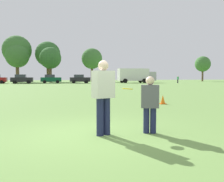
{
  "coord_description": "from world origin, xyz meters",
  "views": [
    {
      "loc": [
        -0.86,
        -5.94,
        1.44
      ],
      "look_at": [
        0.91,
        2.01,
        0.96
      ],
      "focal_mm": 39.78,
      "sensor_mm": 36.0,
      "label": 1
    }
  ],
  "objects_px": {
    "parked_car_mid_right": "(51,79)",
    "bystander_sideline_watcher": "(178,79)",
    "player_defender": "(150,102)",
    "parked_car_near_right": "(80,79)",
    "player_thrower": "(103,93)",
    "frisbee": "(128,89)",
    "box_truck": "(136,75)",
    "parked_car_center": "(22,79)",
    "traffic_cone": "(163,100)"
  },
  "relations": [
    {
      "from": "parked_car_center",
      "to": "frisbee",
      "type": "bearing_deg",
      "value": -79.48
    },
    {
      "from": "player_thrower",
      "to": "parked_car_near_right",
      "type": "relative_size",
      "value": 0.43
    },
    {
      "from": "frisbee",
      "to": "parked_car_center",
      "type": "bearing_deg",
      "value": 100.52
    },
    {
      "from": "parked_car_near_right",
      "to": "box_truck",
      "type": "distance_m",
      "value": 12.72
    },
    {
      "from": "player_thrower",
      "to": "bystander_sideline_watcher",
      "type": "bearing_deg",
      "value": 60.6
    },
    {
      "from": "parked_car_mid_right",
      "to": "parked_car_near_right",
      "type": "distance_m",
      "value": 5.97
    },
    {
      "from": "traffic_cone",
      "to": "parked_car_near_right",
      "type": "height_order",
      "value": "parked_car_near_right"
    },
    {
      "from": "parked_car_center",
      "to": "parked_car_mid_right",
      "type": "xyz_separation_m",
      "value": [
        5.67,
        0.84,
        0.0
      ]
    },
    {
      "from": "traffic_cone",
      "to": "parked_car_near_right",
      "type": "relative_size",
      "value": 0.11
    },
    {
      "from": "traffic_cone",
      "to": "player_thrower",
      "type": "bearing_deg",
      "value": -125.15
    },
    {
      "from": "frisbee",
      "to": "traffic_cone",
      "type": "relative_size",
      "value": 0.57
    },
    {
      "from": "player_defender",
      "to": "box_truck",
      "type": "height_order",
      "value": "box_truck"
    },
    {
      "from": "box_truck",
      "to": "bystander_sideline_watcher",
      "type": "bearing_deg",
      "value": -29.19
    },
    {
      "from": "bystander_sideline_watcher",
      "to": "player_thrower",
      "type": "bearing_deg",
      "value": -119.4
    },
    {
      "from": "parked_car_center",
      "to": "parked_car_mid_right",
      "type": "distance_m",
      "value": 5.73
    },
    {
      "from": "player_defender",
      "to": "bystander_sideline_watcher",
      "type": "relative_size",
      "value": 0.92
    },
    {
      "from": "frisbee",
      "to": "box_truck",
      "type": "xyz_separation_m",
      "value": [
        15.61,
        47.41,
        0.62
      ]
    },
    {
      "from": "bystander_sideline_watcher",
      "to": "parked_car_center",
      "type": "bearing_deg",
      "value": 173.56
    },
    {
      "from": "frisbee",
      "to": "parked_car_mid_right",
      "type": "bearing_deg",
      "value": 93.6
    },
    {
      "from": "parked_car_near_right",
      "to": "frisbee",
      "type": "bearing_deg",
      "value": -93.6
    },
    {
      "from": "player_thrower",
      "to": "bystander_sideline_watcher",
      "type": "relative_size",
      "value": 1.16
    },
    {
      "from": "player_thrower",
      "to": "parked_car_center",
      "type": "xyz_separation_m",
      "value": [
        -8.02,
        46.63,
        -0.1
      ]
    },
    {
      "from": "parked_car_near_right",
      "to": "box_truck",
      "type": "bearing_deg",
      "value": 3.54
    },
    {
      "from": "parked_car_near_right",
      "to": "bystander_sideline_watcher",
      "type": "height_order",
      "value": "parked_car_near_right"
    },
    {
      "from": "player_thrower",
      "to": "box_truck",
      "type": "distance_m",
      "value": 50.17
    },
    {
      "from": "player_defender",
      "to": "parked_car_near_right",
      "type": "height_order",
      "value": "parked_car_near_right"
    },
    {
      "from": "parked_car_center",
      "to": "bystander_sideline_watcher",
      "type": "relative_size",
      "value": 2.69
    },
    {
      "from": "player_defender",
      "to": "bystander_sideline_watcher",
      "type": "xyz_separation_m",
      "value": [
        23.04,
        43.03,
        0.08
      ]
    },
    {
      "from": "parked_car_mid_right",
      "to": "parked_car_near_right",
      "type": "xyz_separation_m",
      "value": [
        5.92,
        -0.8,
        0.0
      ]
    },
    {
      "from": "player_defender",
      "to": "parked_car_mid_right",
      "type": "height_order",
      "value": "parked_car_mid_right"
    },
    {
      "from": "player_thrower",
      "to": "player_defender",
      "type": "bearing_deg",
      "value": -1.9
    },
    {
      "from": "parked_car_near_right",
      "to": "traffic_cone",
      "type": "bearing_deg",
      "value": -89.0
    },
    {
      "from": "player_defender",
      "to": "box_truck",
      "type": "distance_m",
      "value": 49.84
    },
    {
      "from": "parked_car_near_right",
      "to": "player_defender",
      "type": "bearing_deg",
      "value": -92.91
    },
    {
      "from": "traffic_cone",
      "to": "parked_car_mid_right",
      "type": "distance_m",
      "value": 41.94
    },
    {
      "from": "player_thrower",
      "to": "parked_car_center",
      "type": "bearing_deg",
      "value": 99.76
    },
    {
      "from": "traffic_cone",
      "to": "frisbee",
      "type": "bearing_deg",
      "value": -121.22
    },
    {
      "from": "player_defender",
      "to": "parked_car_mid_right",
      "type": "relative_size",
      "value": 0.34
    },
    {
      "from": "frisbee",
      "to": "parked_car_center",
      "type": "distance_m",
      "value": 47.38
    },
    {
      "from": "bystander_sideline_watcher",
      "to": "box_truck",
      "type": "bearing_deg",
      "value": 150.81
    },
    {
      "from": "player_thrower",
      "to": "player_defender",
      "type": "relative_size",
      "value": 1.27
    },
    {
      "from": "player_thrower",
      "to": "traffic_cone",
      "type": "bearing_deg",
      "value": 54.85
    },
    {
      "from": "parked_car_mid_right",
      "to": "bystander_sideline_watcher",
      "type": "xyz_separation_m",
      "value": [
        26.58,
        -4.48,
        -0.04
      ]
    },
    {
      "from": "parked_car_center",
      "to": "box_truck",
      "type": "bearing_deg",
      "value": 1.95
    },
    {
      "from": "parked_car_near_right",
      "to": "parked_car_center",
      "type": "bearing_deg",
      "value": -179.78
    },
    {
      "from": "player_defender",
      "to": "traffic_cone",
      "type": "relative_size",
      "value": 3.0
    },
    {
      "from": "box_truck",
      "to": "player_thrower",
      "type": "bearing_deg",
      "value": -108.88
    },
    {
      "from": "parked_car_mid_right",
      "to": "player_defender",
      "type": "bearing_deg",
      "value": -85.74
    },
    {
      "from": "parked_car_mid_right",
      "to": "bystander_sideline_watcher",
      "type": "height_order",
      "value": "parked_car_mid_right"
    },
    {
      "from": "frisbee",
      "to": "parked_car_center",
      "type": "xyz_separation_m",
      "value": [
        -8.65,
        46.58,
        -0.21
      ]
    }
  ]
}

